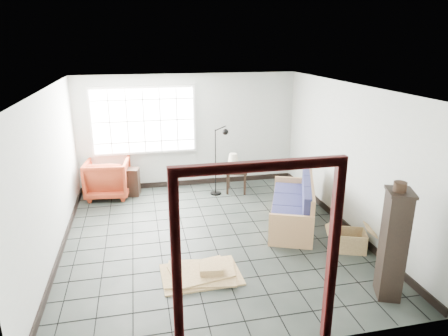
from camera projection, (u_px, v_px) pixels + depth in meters
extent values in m
plane|color=black|center=(211.00, 237.00, 7.01)|extent=(5.50, 5.50, 0.00)
cube|color=#AEB4AC|center=(189.00, 131.00, 9.17)|extent=(5.00, 0.02, 2.60)
cube|color=#AEB4AC|center=(260.00, 247.00, 4.05)|extent=(5.00, 0.02, 2.60)
cube|color=#AEB4AC|center=(50.00, 177.00, 6.10)|extent=(0.02, 5.50, 2.60)
cube|color=#AEB4AC|center=(348.00, 158.00, 7.12)|extent=(0.02, 5.50, 2.60)
cube|color=white|center=(210.00, 87.00, 6.21)|extent=(5.00, 5.50, 0.02)
cube|color=black|center=(190.00, 182.00, 9.53)|extent=(4.95, 0.03, 0.12)
cube|color=black|center=(62.00, 249.00, 6.49)|extent=(0.03, 5.45, 0.12)
cube|color=black|center=(341.00, 221.00, 7.50)|extent=(0.03, 5.45, 0.12)
cube|color=silver|center=(144.00, 121.00, 8.83)|extent=(2.32, 0.06, 1.52)
cube|color=white|center=(144.00, 121.00, 8.80)|extent=(2.20, 0.02, 1.40)
cube|color=#380D0C|center=(177.00, 276.00, 4.00)|extent=(0.10, 0.08, 2.10)
cube|color=#380D0C|center=(332.00, 257.00, 4.35)|extent=(0.10, 0.08, 2.10)
cube|color=#380D0C|center=(261.00, 166.00, 3.84)|extent=(1.80, 0.08, 0.10)
cube|color=#AA704C|center=(291.00, 215.00, 7.50)|extent=(1.38, 1.98, 0.33)
cube|color=#AA704C|center=(291.00, 232.00, 6.57)|extent=(0.70, 0.33, 0.59)
cube|color=#AA704C|center=(292.00, 191.00, 8.35)|extent=(0.70, 0.33, 0.59)
cube|color=#AA704C|center=(310.00, 199.00, 7.34)|extent=(0.77, 1.73, 0.64)
cube|color=#19193F|center=(290.00, 217.00, 6.86)|extent=(0.84, 0.80, 0.15)
cube|color=#19193F|center=(307.00, 206.00, 6.75)|extent=(0.34, 0.59, 0.48)
cube|color=#19193F|center=(291.00, 203.00, 7.43)|extent=(0.84, 0.80, 0.15)
cube|color=#19193F|center=(306.00, 193.00, 7.32)|extent=(0.34, 0.59, 0.48)
cube|color=#19193F|center=(291.00, 192.00, 8.00)|extent=(0.84, 0.80, 0.15)
cube|color=#19193F|center=(306.00, 182.00, 7.89)|extent=(0.34, 0.59, 0.48)
imported|color=maroon|center=(108.00, 176.00, 8.72)|extent=(0.99, 0.94, 0.92)
cube|color=black|center=(237.00, 171.00, 8.98)|extent=(0.60, 0.60, 0.06)
cube|color=black|center=(228.00, 184.00, 8.89)|extent=(0.06, 0.06, 0.48)
cube|color=black|center=(245.00, 185.00, 8.86)|extent=(0.06, 0.06, 0.48)
cube|color=black|center=(229.00, 178.00, 9.25)|extent=(0.06, 0.06, 0.48)
cube|color=black|center=(245.00, 179.00, 9.23)|extent=(0.06, 0.06, 0.48)
cylinder|color=black|center=(233.00, 167.00, 8.96)|extent=(0.11, 0.11, 0.13)
cylinder|color=black|center=(233.00, 162.00, 8.92)|extent=(0.03, 0.03, 0.09)
cone|color=beige|center=(233.00, 158.00, 8.89)|extent=(0.29, 0.29, 0.18)
cube|color=silver|center=(239.00, 167.00, 8.95)|extent=(0.38, 0.35, 0.11)
cylinder|color=black|center=(234.00, 168.00, 8.87)|extent=(0.05, 0.07, 0.07)
cylinder|color=black|center=(216.00, 193.00, 8.98)|extent=(0.30, 0.30, 0.03)
cylinder|color=black|center=(216.00, 162.00, 8.76)|extent=(0.03, 0.03, 1.46)
cylinder|color=black|center=(220.00, 128.00, 8.47)|extent=(0.24, 0.10, 0.13)
sphere|color=black|center=(225.00, 132.00, 8.43)|extent=(0.16, 0.16, 0.13)
cube|color=black|center=(121.00, 182.00, 8.83)|extent=(0.83, 0.44, 0.61)
cube|color=black|center=(121.00, 182.00, 8.82)|extent=(0.77, 0.39, 0.03)
cube|color=black|center=(393.00, 246.00, 5.21)|extent=(0.40, 0.45, 1.50)
cube|color=black|center=(401.00, 192.00, 4.98)|extent=(0.45, 0.50, 0.04)
cylinder|color=black|center=(400.00, 187.00, 4.93)|extent=(0.16, 0.16, 0.12)
cube|color=#886241|center=(349.00, 249.00, 6.61)|extent=(0.58, 0.52, 0.02)
cube|color=black|center=(335.00, 239.00, 6.59)|extent=(0.15, 0.36, 0.32)
cube|color=#886241|center=(365.00, 241.00, 6.53)|extent=(0.15, 0.36, 0.32)
cube|color=#886241|center=(352.00, 246.00, 6.38)|extent=(0.45, 0.18, 0.32)
cube|color=#886241|center=(348.00, 235.00, 6.74)|extent=(0.45, 0.18, 0.32)
cube|color=#886241|center=(332.00, 227.00, 6.53)|extent=(0.30, 0.42, 0.13)
cube|color=#886241|center=(370.00, 230.00, 6.45)|extent=(0.30, 0.42, 0.13)
cube|color=#886241|center=(201.00, 274.00, 5.88)|extent=(1.17, 0.85, 0.02)
cube|color=#886241|center=(201.00, 273.00, 5.87)|extent=(1.11, 0.89, 0.02)
cube|color=#886241|center=(201.00, 272.00, 5.86)|extent=(0.96, 0.77, 0.02)
cube|color=#886241|center=(211.00, 269.00, 5.83)|extent=(0.36, 0.31, 0.10)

